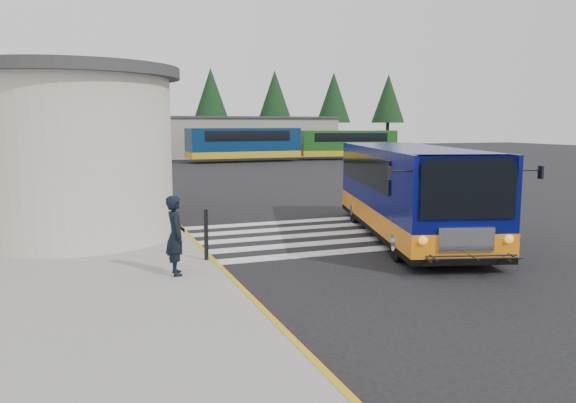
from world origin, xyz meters
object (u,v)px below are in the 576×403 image
object	(u,v)px
bollard	(206,235)
far_bus_b	(347,143)
pedestrian_b	(129,214)
far_bus_a	(244,143)
transit_bus	(409,195)
pedestrian_a	(176,235)

from	to	relation	value
bollard	far_bus_b	xyz separation A→B (m)	(21.78, 36.36, 0.80)
pedestrian_b	far_bus_a	distance (m)	36.42
transit_bus	pedestrian_a	distance (m)	7.74
transit_bus	bollard	bearing A→B (deg)	-152.52
bollard	pedestrian_a	bearing A→B (deg)	-129.35
transit_bus	pedestrian_b	distance (m)	8.12
pedestrian_a	bollard	distance (m)	1.43
transit_bus	bollard	distance (m)	6.62
transit_bus	far_bus_a	xyz separation A→B (m)	(4.81, 35.00, 0.42)
far_bus_a	far_bus_b	world-z (taller)	far_bus_a
transit_bus	bollard	world-z (taller)	transit_bus
pedestrian_b	bollard	xyz separation A→B (m)	(1.59, -2.25, -0.25)
bollard	far_bus_b	size ratio (longest dim) A/B	0.13
transit_bus	pedestrian_a	bearing A→B (deg)	-145.91
pedestrian_b	far_bus_a	world-z (taller)	far_bus_a
pedestrian_a	far_bus_a	bearing A→B (deg)	-17.66
pedestrian_a	far_bus_b	xyz separation A→B (m)	(22.67, 37.45, 0.55)
pedestrian_a	far_bus_a	size ratio (longest dim) A/B	0.17
pedestrian_a	pedestrian_b	xyz separation A→B (m)	(-0.70, 3.34, 0.00)
far_bus_b	far_bus_a	bearing A→B (deg)	99.20
transit_bus	far_bus_a	distance (m)	35.34
far_bus_a	pedestrian_b	bearing A→B (deg)	156.54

